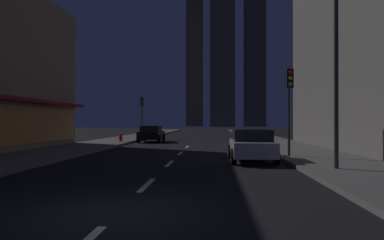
{
  "coord_description": "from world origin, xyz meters",
  "views": [
    {
      "loc": [
        1.89,
        -6.97,
        1.79
      ],
      "look_at": [
        0.0,
        24.55,
        1.95
      ],
      "focal_mm": 33.93,
      "sensor_mm": 36.0,
      "label": 1
    }
  ],
  "objects_px": {
    "fire_hydrant_far_left": "(121,138)",
    "traffic_light_near_right": "(289,92)",
    "street_lamp_right": "(312,29)",
    "car_parked_far": "(151,134)",
    "car_parked_near": "(252,145)",
    "traffic_light_far_left": "(142,108)"
  },
  "relations": [
    {
      "from": "fire_hydrant_far_left",
      "to": "traffic_light_near_right",
      "type": "distance_m",
      "value": 17.11
    },
    {
      "from": "street_lamp_right",
      "to": "car_parked_far",
      "type": "bearing_deg",
      "value": 115.71
    },
    {
      "from": "car_parked_near",
      "to": "traffic_light_near_right",
      "type": "xyz_separation_m",
      "value": [
        1.9,
        0.98,
        2.45
      ]
    },
    {
      "from": "car_parked_near",
      "to": "fire_hydrant_far_left",
      "type": "bearing_deg",
      "value": 125.25
    },
    {
      "from": "fire_hydrant_far_left",
      "to": "traffic_light_near_right",
      "type": "height_order",
      "value": "traffic_light_near_right"
    },
    {
      "from": "traffic_light_far_left",
      "to": "fire_hydrant_far_left",
      "type": "bearing_deg",
      "value": -93.3
    },
    {
      "from": "car_parked_far",
      "to": "street_lamp_right",
      "type": "relative_size",
      "value": 0.64
    },
    {
      "from": "fire_hydrant_far_left",
      "to": "street_lamp_right",
      "type": "relative_size",
      "value": 0.1
    },
    {
      "from": "street_lamp_right",
      "to": "traffic_light_near_right",
      "type": "bearing_deg",
      "value": 88.46
    },
    {
      "from": "traffic_light_far_left",
      "to": "car_parked_far",
      "type": "bearing_deg",
      "value": -69.98
    },
    {
      "from": "car_parked_near",
      "to": "street_lamp_right",
      "type": "relative_size",
      "value": 0.64
    },
    {
      "from": "fire_hydrant_far_left",
      "to": "street_lamp_right",
      "type": "distance_m",
      "value": 20.86
    },
    {
      "from": "traffic_light_far_left",
      "to": "street_lamp_right",
      "type": "height_order",
      "value": "street_lamp_right"
    },
    {
      "from": "traffic_light_near_right",
      "to": "traffic_light_far_left",
      "type": "distance_m",
      "value": 22.29
    },
    {
      "from": "car_parked_near",
      "to": "traffic_light_far_left",
      "type": "relative_size",
      "value": 1.01
    },
    {
      "from": "fire_hydrant_far_left",
      "to": "traffic_light_far_left",
      "type": "xyz_separation_m",
      "value": [
        0.4,
        6.93,
        2.74
      ]
    },
    {
      "from": "car_parked_far",
      "to": "traffic_light_near_right",
      "type": "distance_m",
      "value": 17.02
    },
    {
      "from": "traffic_light_near_right",
      "to": "traffic_light_far_left",
      "type": "relative_size",
      "value": 1.0
    },
    {
      "from": "street_lamp_right",
      "to": "fire_hydrant_far_left",
      "type": "bearing_deg",
      "value": 123.67
    },
    {
      "from": "car_parked_near",
      "to": "traffic_light_near_right",
      "type": "distance_m",
      "value": 3.25
    },
    {
      "from": "car_parked_near",
      "to": "traffic_light_near_right",
      "type": "height_order",
      "value": "traffic_light_near_right"
    },
    {
      "from": "fire_hydrant_far_left",
      "to": "street_lamp_right",
      "type": "height_order",
      "value": "street_lamp_right"
    }
  ]
}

